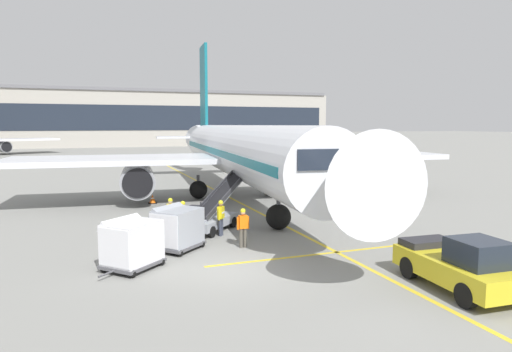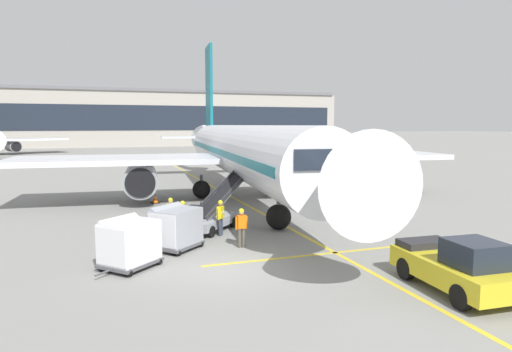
# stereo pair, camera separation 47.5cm
# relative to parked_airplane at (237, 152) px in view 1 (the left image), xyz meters

# --- Properties ---
(ground_plane) EXTENTS (600.00, 600.00, 0.00)m
(ground_plane) POSITION_rel_parked_airplane_xyz_m (-5.17, -15.54, -3.45)
(ground_plane) COLOR gray
(parked_airplane) EXTENTS (31.44, 40.58, 13.58)m
(parked_airplane) POSITION_rel_parked_airplane_xyz_m (0.00, 0.00, 0.00)
(parked_airplane) COLOR silver
(parked_airplane) RESTS_ON ground
(belt_loader) EXTENTS (4.60, 4.81, 2.75)m
(belt_loader) POSITION_rel_parked_airplane_xyz_m (-4.22, -8.90, -2.62)
(belt_loader) COLOR #A3A8B2
(belt_loader) RESTS_ON ground
(baggage_cart_lead) EXTENTS (2.55, 2.53, 1.91)m
(baggage_cart_lead) POSITION_rel_parked_airplane_xyz_m (-6.60, -12.03, -2.45)
(baggage_cart_lead) COLOR #515156
(baggage_cart_lead) RESTS_ON ground
(baggage_cart_second) EXTENTS (2.55, 2.53, 1.91)m
(baggage_cart_second) POSITION_rel_parked_airplane_xyz_m (-8.66, -14.02, -2.45)
(baggage_cart_second) COLOR #515156
(baggage_cart_second) RESTS_ON ground
(pushback_tug) EXTENTS (2.34, 4.51, 1.83)m
(pushback_tug) POSITION_rel_parked_airplane_xyz_m (1.22, -19.98, -2.62)
(pushback_tug) COLOR gold
(pushback_tug) RESTS_ON ground
(ground_crew_by_loader) EXTENTS (0.55, 0.34, 1.74)m
(ground_crew_by_loader) POSITION_rel_parked_airplane_xyz_m (-5.89, -9.85, -2.45)
(ground_crew_by_loader) COLOR #333847
(ground_crew_by_loader) RESTS_ON ground
(ground_crew_by_carts) EXTENTS (0.57, 0.27, 1.74)m
(ground_crew_by_carts) POSITION_rel_parked_airplane_xyz_m (-6.30, -8.75, -2.45)
(ground_crew_by_carts) COLOR black
(ground_crew_by_carts) RESTS_ON ground
(ground_crew_marshaller) EXTENTS (0.57, 0.26, 1.74)m
(ground_crew_marshaller) POSITION_rel_parked_airplane_xyz_m (-3.82, -12.69, -2.45)
(ground_crew_marshaller) COLOR #514C42
(ground_crew_marshaller) RESTS_ON ground
(ground_crew_wingwalker) EXTENTS (0.42, 0.47, 1.74)m
(ground_crew_wingwalker) POSITION_rel_parked_airplane_xyz_m (-4.14, -10.29, -2.45)
(ground_crew_wingwalker) COLOR #333847
(ground_crew_wingwalker) RESTS_ON ground
(safety_cone_engine_keepout) EXTENTS (0.55, 0.55, 0.63)m
(safety_cone_engine_keepout) POSITION_rel_parked_airplane_xyz_m (-6.04, 0.14, -3.14)
(safety_cone_engine_keepout) COLOR black
(safety_cone_engine_keepout) RESTS_ON ground
(safety_cone_wingtip) EXTENTS (0.59, 0.59, 0.67)m
(safety_cone_wingtip) POSITION_rel_parked_airplane_xyz_m (-6.34, -4.99, -3.12)
(safety_cone_wingtip) COLOR black
(safety_cone_wingtip) RESTS_ON ground
(apron_guidance_line_lead_in) EXTENTS (0.20, 110.00, 0.01)m
(apron_guidance_line_lead_in) POSITION_rel_parked_airplane_xyz_m (-0.34, -0.74, -3.44)
(apron_guidance_line_lead_in) COLOR yellow
(apron_guidance_line_lead_in) RESTS_ON ground
(apron_guidance_line_stop_bar) EXTENTS (12.00, 0.20, 0.01)m
(apron_guidance_line_stop_bar) POSITION_rel_parked_airplane_xyz_m (-0.07, -14.76, -3.44)
(apron_guidance_line_stop_bar) COLOR yellow
(apron_guidance_line_stop_bar) RESTS_ON ground
(terminal_building) EXTENTS (145.16, 15.17, 14.18)m
(terminal_building) POSITION_rel_parked_airplane_xyz_m (-19.51, 89.94, 3.59)
(terminal_building) COLOR #A8A399
(terminal_building) RESTS_ON ground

